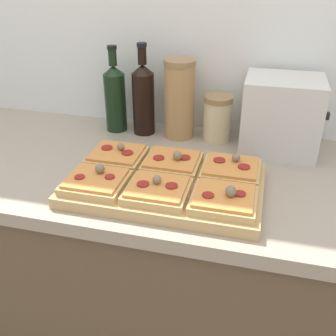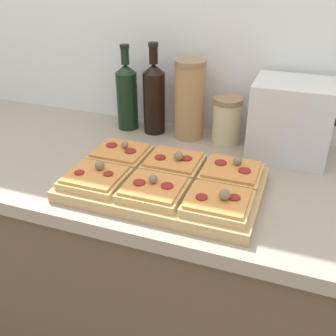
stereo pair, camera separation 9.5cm
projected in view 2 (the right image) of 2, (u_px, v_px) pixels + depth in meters
name	position (u px, v px, depth m)	size (l,w,h in m)	color
wall_back	(206.00, 34.00, 1.32)	(6.00, 0.06, 2.50)	silver
kitchen_counter	(170.00, 279.00, 1.41)	(2.63, 0.67, 0.92)	brown
cutting_board	(164.00, 185.00, 1.06)	(0.52, 0.33, 0.03)	tan
pizza_slice_back_left	(121.00, 153.00, 1.16)	(0.16, 0.14, 0.05)	tan
pizza_slice_back_center	(174.00, 162.00, 1.11)	(0.16, 0.14, 0.05)	tan
pizza_slice_back_right	(232.00, 172.00, 1.06)	(0.16, 0.14, 0.05)	tan
pizza_slice_front_left	(95.00, 178.00, 1.04)	(0.16, 0.14, 0.05)	tan
pizza_slice_front_center	(153.00, 189.00, 0.99)	(0.16, 0.14, 0.05)	tan
pizza_slice_front_right	(218.00, 202.00, 0.94)	(0.16, 0.14, 0.06)	tan
olive_oil_bottle	(127.00, 95.00, 1.39)	(0.07, 0.07, 0.30)	black
wine_bottle	(154.00, 97.00, 1.36)	(0.08, 0.08, 0.31)	black
grain_jar_tall	(189.00, 100.00, 1.32)	(0.10, 0.10, 0.27)	#AD7F4C
grain_jar_short	(227.00, 120.00, 1.30)	(0.10, 0.10, 0.16)	beige
toaster_oven	(291.00, 120.00, 1.20)	(0.26, 0.20, 0.24)	beige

